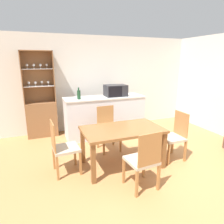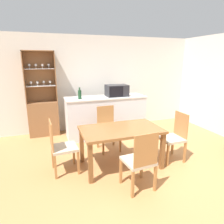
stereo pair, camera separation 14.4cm
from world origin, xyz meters
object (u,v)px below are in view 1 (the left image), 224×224
Objects in this scene: dining_chair_head_near at (143,160)px; dining_chair_head_far at (108,129)px; microwave at (116,90)px; wine_bottle at (79,95)px; dining_chair_side_left_far at (63,148)px; dining_chair_side_right_near at (174,136)px; display_cabinet at (41,112)px; dining_table at (122,133)px.

dining_chair_head_near is 1.00× the size of dining_chair_head_far.
microwave is 1.95× the size of wine_bottle.
dining_chair_side_right_near is at bearing 79.84° from dining_chair_side_left_far.
dining_chair_head_far is (-0.01, 1.51, 0.00)m from dining_chair_head_near.
display_cabinet reaches higher than dining_chair_side_right_near.
display_cabinet is at bearing 46.01° from dining_chair_side_right_near.
dining_chair_head_far is 1.19m from microwave.
dining_table is 1.51× the size of dining_chair_side_right_near.
dining_chair_side_right_near is 1.91m from microwave.
dining_table is 1.51× the size of dining_chair_side_left_far.
dining_chair_head_far is 3.41× the size of wine_bottle.
display_cabinet is 3.25m from dining_chair_side_right_near.
display_cabinet reaches higher than dining_table.
dining_table is at bearing -107.78° from microwave.
display_cabinet is 1.49× the size of dining_table.
display_cabinet reaches higher than microwave.
wine_bottle is (-0.46, 1.49, 0.50)m from dining_table.
dining_chair_head_far is (-0.00, 0.75, -0.16)m from dining_table.
dining_chair_side_left_far is 1.63m from wine_bottle.
dining_chair_side_right_near is at bearing -43.79° from display_cabinet.
display_cabinet reaches higher than dining_chair_head_near.
wine_bottle is (-0.45, 0.74, 0.66)m from dining_chair_head_far.
dining_chair_side_left_far is (-1.04, 0.12, -0.16)m from dining_table.
dining_chair_head_near and dining_chair_side_right_near have the same top height.
wine_bottle reaches higher than dining_chair_side_left_far.
microwave reaches higher than dining_chair_side_left_far.
wine_bottle is at bearing 153.43° from dining_chair_side_left_far.
dining_chair_side_left_far is 2.23m from microwave.
dining_chair_head_near is 1.21m from dining_chair_side_right_near.
dining_chair_side_right_near and dining_chair_head_far have the same top height.
display_cabinet is 1.89m from dining_chair_head_far.
microwave is at bearing 72.22° from dining_table.
dining_chair_head_near is 1.37m from dining_chair_side_left_far.
display_cabinet is 1.17m from wine_bottle.
dining_table is at bearing -72.99° from wine_bottle.
dining_chair_head_far is 1.09m from wine_bottle.
dining_chair_side_right_near is 1.37m from dining_chair_head_far.
microwave is 0.97m from wine_bottle.
display_cabinet is 2.26× the size of dining_chair_head_far.
wine_bottle reaches higher than dining_chair_side_right_near.
wine_bottle is at bearing -36.74° from display_cabinet.
dining_chair_head_far is (1.30, -1.37, -0.15)m from display_cabinet.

